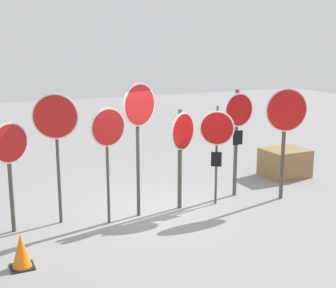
# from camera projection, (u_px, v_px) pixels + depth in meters

# --- Properties ---
(ground_plane) EXTENTS (40.00, 40.00, 0.00)m
(ground_plane) POSITION_uv_depth(u_px,v_px,m) (163.00, 212.00, 9.58)
(ground_plane) COLOR gray
(stop_sign_0) EXTENTS (0.67, 0.36, 2.04)m
(stop_sign_0) POSITION_uv_depth(u_px,v_px,m) (10.00, 155.00, 8.27)
(stop_sign_0) COLOR #474238
(stop_sign_0) RESTS_ON ground
(stop_sign_1) EXTENTS (0.81, 0.30, 2.50)m
(stop_sign_1) POSITION_uv_depth(u_px,v_px,m) (56.00, 127.00, 8.59)
(stop_sign_1) COLOR #474238
(stop_sign_1) RESTS_ON ground
(stop_sign_2) EXTENTS (0.71, 0.21, 2.24)m
(stop_sign_2) POSITION_uv_depth(u_px,v_px,m) (108.00, 136.00, 8.63)
(stop_sign_2) COLOR #474238
(stop_sign_2) RESTS_ON ground
(stop_sign_3) EXTENTS (0.77, 0.36, 2.66)m
(stop_sign_3) POSITION_uv_depth(u_px,v_px,m) (139.00, 118.00, 8.95)
(stop_sign_3) COLOR #474238
(stop_sign_3) RESTS_ON ground
(stop_sign_4) EXTENTS (0.68, 0.40, 2.09)m
(stop_sign_4) POSITION_uv_depth(u_px,v_px,m) (182.00, 142.00, 9.50)
(stop_sign_4) COLOR #474238
(stop_sign_4) RESTS_ON ground
(stop_sign_5) EXTENTS (0.62, 0.42, 2.12)m
(stop_sign_5) POSITION_uv_depth(u_px,v_px,m) (217.00, 135.00, 9.72)
(stop_sign_5) COLOR #474238
(stop_sign_5) RESTS_ON ground
(stop_sign_6) EXTENTS (0.74, 0.15, 2.40)m
(stop_sign_6) POSITION_uv_depth(u_px,v_px,m) (238.00, 125.00, 10.27)
(stop_sign_6) COLOR #474238
(stop_sign_6) RESTS_ON ground
(stop_sign_7) EXTENTS (0.90, 0.29, 2.46)m
(stop_sign_7) POSITION_uv_depth(u_px,v_px,m) (286.00, 122.00, 10.01)
(stop_sign_7) COLOR #474238
(stop_sign_7) RESTS_ON ground
(traffic_cone_0) EXTENTS (0.36, 0.36, 0.55)m
(traffic_cone_0) POSITION_uv_depth(u_px,v_px,m) (21.00, 251.00, 7.16)
(traffic_cone_0) COLOR black
(traffic_cone_0) RESTS_ON ground
(storage_crate) EXTENTS (1.09, 0.93, 0.71)m
(storage_crate) POSITION_uv_depth(u_px,v_px,m) (285.00, 163.00, 12.11)
(storage_crate) COLOR olive
(storage_crate) RESTS_ON ground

